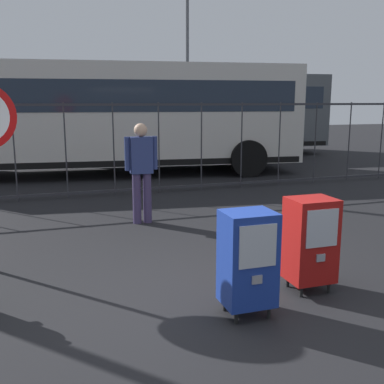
{
  "coord_description": "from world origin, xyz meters",
  "views": [
    {
      "loc": [
        -1.45,
        -4.13,
        2.02
      ],
      "look_at": [
        0.3,
        1.2,
        0.9
      ],
      "focal_mm": 42.62,
      "sensor_mm": 36.0,
      "label": 1
    }
  ],
  "objects_px": {
    "newspaper_box_primary": "(248,258)",
    "bus_far": "(187,110)",
    "pedestrian": "(141,167)",
    "street_light_near_left": "(187,39)",
    "newspaper_box_secondary": "(310,240)",
    "bus_near": "(108,113)"
  },
  "relations": [
    {
      "from": "street_light_near_left",
      "to": "bus_near",
      "type": "bearing_deg",
      "value": -124.07
    },
    {
      "from": "bus_near",
      "to": "street_light_near_left",
      "type": "distance_m",
      "value": 8.3
    },
    {
      "from": "newspaper_box_secondary",
      "to": "bus_far",
      "type": "relative_size",
      "value": 0.1
    },
    {
      "from": "pedestrian",
      "to": "bus_near",
      "type": "relative_size",
      "value": 0.16
    },
    {
      "from": "pedestrian",
      "to": "newspaper_box_secondary",
      "type": "bearing_deg",
      "value": -71.24
    },
    {
      "from": "newspaper_box_primary",
      "to": "bus_near",
      "type": "height_order",
      "value": "bus_near"
    },
    {
      "from": "newspaper_box_secondary",
      "to": "bus_near",
      "type": "distance_m",
      "value": 8.9
    },
    {
      "from": "pedestrian",
      "to": "street_light_near_left",
      "type": "relative_size",
      "value": 0.21
    },
    {
      "from": "newspaper_box_primary",
      "to": "street_light_near_left",
      "type": "height_order",
      "value": "street_light_near_left"
    },
    {
      "from": "newspaper_box_secondary",
      "to": "pedestrian",
      "type": "bearing_deg",
      "value": 108.76
    },
    {
      "from": "newspaper_box_primary",
      "to": "street_light_near_left",
      "type": "relative_size",
      "value": 0.13
    },
    {
      "from": "newspaper_box_secondary",
      "to": "bus_far",
      "type": "xyz_separation_m",
      "value": [
        2.61,
        12.58,
        1.14
      ]
    },
    {
      "from": "pedestrian",
      "to": "bus_near",
      "type": "xyz_separation_m",
      "value": [
        0.23,
        5.47,
        0.76
      ]
    },
    {
      "from": "pedestrian",
      "to": "street_light_near_left",
      "type": "height_order",
      "value": "street_light_near_left"
    },
    {
      "from": "bus_far",
      "to": "newspaper_box_primary",
      "type": "bearing_deg",
      "value": -100.1
    },
    {
      "from": "newspaper_box_secondary",
      "to": "bus_far",
      "type": "bearing_deg",
      "value": 78.3
    },
    {
      "from": "pedestrian",
      "to": "street_light_near_left",
      "type": "bearing_deg",
      "value": 68.95
    },
    {
      "from": "newspaper_box_primary",
      "to": "bus_far",
      "type": "distance_m",
      "value": 13.42
    },
    {
      "from": "newspaper_box_primary",
      "to": "pedestrian",
      "type": "distance_m",
      "value": 3.67
    },
    {
      "from": "bus_far",
      "to": "street_light_near_left",
      "type": "xyz_separation_m",
      "value": [
        0.85,
        2.64,
        2.91
      ]
    },
    {
      "from": "bus_near",
      "to": "street_light_near_left",
      "type": "xyz_separation_m",
      "value": [
        4.36,
        6.44,
        2.91
      ]
    },
    {
      "from": "bus_near",
      "to": "newspaper_box_primary",
      "type": "bearing_deg",
      "value": -83.02
    }
  ]
}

